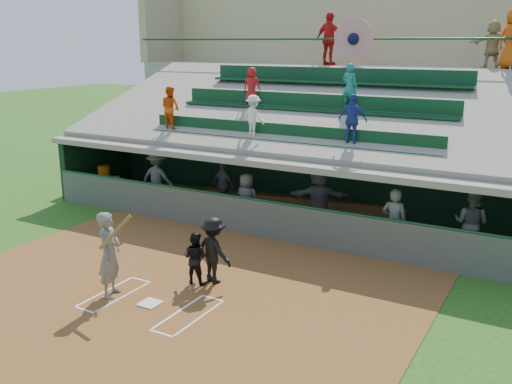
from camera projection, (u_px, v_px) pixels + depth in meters
The scene contains 21 objects.
ground at pixel (150, 305), 12.28m from camera, with size 100.00×100.00×0.00m, color #235116.
dirt_slab at pixel (165, 296), 12.70m from camera, with size 11.00×9.00×0.02m, color brown.
home_plate at pixel (150, 303), 12.27m from camera, with size 0.43×0.43×0.03m, color white.
batters_box_chalk at pixel (150, 304), 12.28m from camera, with size 2.65×1.85×0.01m.
dugout_floor at pixel (289, 221), 17.96m from camera, with size 16.00×3.50×0.04m, color gray.
concourse_slab at pixel (363, 123), 23.07m from camera, with size 20.00×3.00×4.60m, color gray.
grandstand at pixel (335, 134), 20.56m from camera, with size 20.40×10.40×7.80m.
batter_at_plate at pixel (110, 254), 12.47m from camera, with size 0.96×0.83×1.95m.
catcher at pixel (195, 258), 13.22m from camera, with size 0.60×0.47×1.24m, color black.
home_umpire at pixel (214, 250), 13.22m from camera, with size 1.02×0.59×1.58m, color black.
dugout_bench at pixel (304, 204), 19.01m from camera, with size 14.36×0.43×0.43m, color olive.
white_table at pixel (106, 187), 20.68m from camera, with size 0.83×0.62×0.72m, color white.
water_cooler at pixel (104, 172), 20.50m from camera, with size 0.42×0.42×0.42m, color #C7610B.
dugout_player_a at pixel (158, 178), 19.37m from camera, with size 1.25×0.72×1.93m, color #5C5F5A.
dugout_player_b at pixel (224, 185), 19.07m from camera, with size 0.96×0.40×1.63m, color #5B5D58.
dugout_player_c at pixel (247, 199), 17.32m from camera, with size 0.80×0.52×1.63m, color #50534E.
dugout_player_d at pixel (319, 198), 16.91m from camera, with size 1.78×0.57×1.91m, color #595B56.
dugout_player_e at pixel (394, 222), 14.88m from camera, with size 0.65×0.43×1.80m, color #535651.
dugout_player_f at pixel (471, 223), 14.69m from camera, with size 0.90×0.70×1.84m, color #5A5D57.
concourse_staff_a at pixel (329, 39), 22.10m from camera, with size 1.18×0.49×2.01m, color red.
concourse_staff_c at pixel (492, 44), 19.82m from camera, with size 1.52×0.48×1.64m, color tan.
Camera 1 is at (7.52, -8.68, 5.48)m, focal length 40.00 mm.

